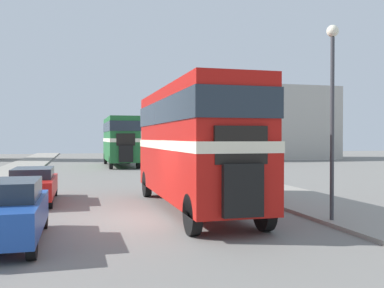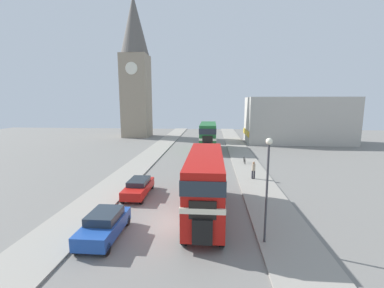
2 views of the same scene
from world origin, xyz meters
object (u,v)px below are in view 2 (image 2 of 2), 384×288
at_px(bus_distant, 208,134).
at_px(car_parked_mid, 138,187).
at_px(church_tower, 135,66).
at_px(bicycle_on_pavement, 244,160).
at_px(street_lamp, 268,175).
at_px(car_parked_near, 104,225).
at_px(pedestrian_walking, 253,169).
at_px(double_decker_bus, 205,179).

distance_m(bus_distant, car_parked_mid, 22.08).
height_order(bus_distant, church_tower, church_tower).
relative_size(bus_distant, church_tower, 0.31).
distance_m(bicycle_on_pavement, street_lamp, 19.19).
height_order(car_parked_near, car_parked_mid, car_parked_near).
height_order(bus_distant, street_lamp, street_lamp).
bearing_deg(bicycle_on_pavement, pedestrian_walking, -89.44).
height_order(pedestrian_walking, church_tower, church_tower).
relative_size(bicycle_on_pavement, church_tower, 0.06).
relative_size(pedestrian_walking, bicycle_on_pavement, 1.01).
relative_size(double_decker_bus, church_tower, 0.32).
distance_m(double_decker_bus, street_lamp, 5.10).
bearing_deg(double_decker_bus, car_parked_mid, 149.52).
distance_m(bus_distant, street_lamp, 28.45).
relative_size(bus_distant, car_parked_mid, 2.09).
bearing_deg(church_tower, car_parked_near, -76.07).
bearing_deg(double_decker_bus, bus_distant, 90.50).
distance_m(double_decker_bus, church_tower, 45.68).
bearing_deg(car_parked_near, pedestrian_walking, 49.40).
bearing_deg(car_parked_near, church_tower, 103.93).
bearing_deg(church_tower, bus_distant, -43.82).
bearing_deg(pedestrian_walking, double_decker_bus, -118.55).
xyz_separation_m(double_decker_bus, bus_distant, (-0.21, 24.67, 0.05)).
xyz_separation_m(bus_distant, street_lamp, (3.64, -28.18, 1.33)).
relative_size(double_decker_bus, bus_distant, 1.05).
bearing_deg(church_tower, double_decker_bus, -67.60).
bearing_deg(church_tower, street_lamp, -65.44).
distance_m(bus_distant, bicycle_on_pavement, 10.74).
relative_size(bus_distant, bicycle_on_pavement, 5.33).
bearing_deg(pedestrian_walking, car_parked_mid, -153.36).
bearing_deg(car_parked_near, bicycle_on_pavement, 61.25).
distance_m(car_parked_mid, church_tower, 41.45).
relative_size(car_parked_near, car_parked_mid, 0.93).
height_order(bicycle_on_pavement, church_tower, church_tower).
bearing_deg(street_lamp, bicycle_on_pavement, 86.39).
height_order(double_decker_bus, street_lamp, street_lamp).
bearing_deg(bus_distant, bicycle_on_pavement, -62.71).
relative_size(double_decker_bus, car_parked_near, 2.37).
xyz_separation_m(car_parked_mid, street_lamp, (9.16, -6.89, 3.23)).
bearing_deg(church_tower, pedestrian_walking, -56.18).
bearing_deg(bicycle_on_pavement, car_parked_near, -118.75).
distance_m(double_decker_bus, bicycle_on_pavement, 16.13).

